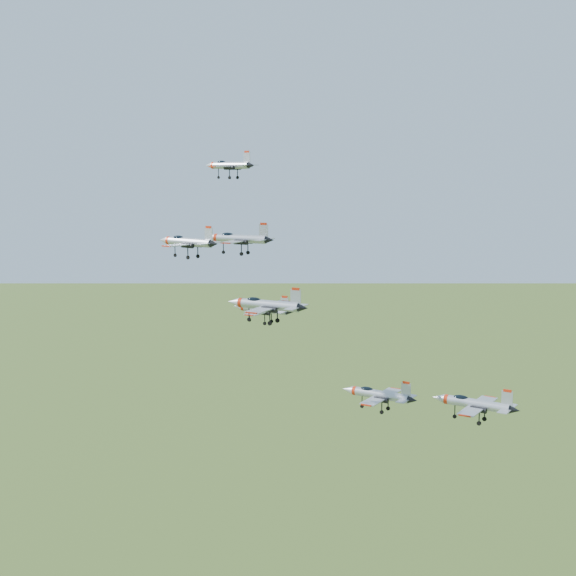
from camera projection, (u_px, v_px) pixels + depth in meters
The scene contains 7 objects.
jet_lead at pixel (229, 165), 156.01m from camera, with size 12.80×10.50×3.44m.
jet_left_high at pixel (238, 238), 139.69m from camera, with size 13.53×11.43×3.65m.
jet_right_high at pixel (187, 242), 125.44m from camera, with size 12.48×10.26×3.34m.
jet_left_low at pixel (262, 309), 138.18m from camera, with size 12.35×10.29×3.30m.
jet_right_low at pixel (266, 305), 118.15m from camera, with size 13.36×11.24×3.59m.
jet_trail at pixel (378, 394), 122.20m from camera, with size 12.60×10.47×3.37m.
jet_extra at pixel (474, 403), 119.40m from camera, with size 13.59×11.28×3.63m.
Camera 1 is at (92.03, -103.59, 141.99)m, focal length 50.00 mm.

